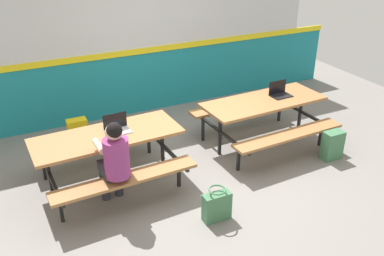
% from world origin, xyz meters
% --- Properties ---
extents(ground_plane, '(10.00, 10.00, 0.02)m').
position_xyz_m(ground_plane, '(0.00, 0.00, -0.01)').
color(ground_plane, gray).
extents(accent_backdrop, '(8.00, 0.14, 2.60)m').
position_xyz_m(accent_backdrop, '(0.00, 2.29, 1.25)').
color(accent_backdrop, teal).
rests_on(accent_backdrop, ground).
extents(picnic_table_left, '(1.94, 1.62, 0.74)m').
position_xyz_m(picnic_table_left, '(-1.24, 0.20, 0.58)').
color(picnic_table_left, '#9E6B3D').
rests_on(picnic_table_left, ground).
extents(picnic_table_right, '(1.94, 1.62, 0.74)m').
position_xyz_m(picnic_table_right, '(1.24, 0.26, 0.58)').
color(picnic_table_right, '#9E6B3D').
rests_on(picnic_table_right, ground).
extents(student_nearer, '(0.37, 0.53, 1.21)m').
position_xyz_m(student_nearer, '(-1.30, -0.36, 0.71)').
color(student_nearer, '#2D2D38').
rests_on(student_nearer, ground).
extents(laptop_silver, '(0.33, 0.23, 0.22)m').
position_xyz_m(laptop_silver, '(-1.08, 0.24, 0.79)').
color(laptop_silver, silver).
rests_on(laptop_silver, picnic_table_left).
extents(laptop_dark, '(0.33, 0.23, 0.22)m').
position_xyz_m(laptop_dark, '(1.57, 0.31, 0.79)').
color(laptop_dark, black).
rests_on(laptop_dark, picnic_table_right).
extents(backpack_dark, '(0.30, 0.22, 0.44)m').
position_xyz_m(backpack_dark, '(-1.39, 1.47, 0.22)').
color(backpack_dark, yellow).
rests_on(backpack_dark, ground).
extents(tote_bag_bright, '(0.34, 0.21, 0.43)m').
position_xyz_m(tote_bag_bright, '(-0.32, -1.10, 0.19)').
color(tote_bag_bright, '#3F724C').
rests_on(tote_bag_bright, ground).
extents(satchel_spare, '(0.30, 0.22, 0.44)m').
position_xyz_m(satchel_spare, '(1.91, -0.60, 0.22)').
color(satchel_spare, '#3F724C').
rests_on(satchel_spare, ground).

